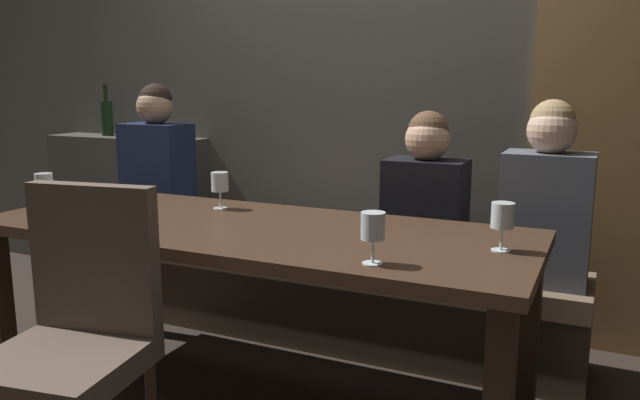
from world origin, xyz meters
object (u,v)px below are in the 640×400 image
at_px(wine_glass_center_back, 503,218).
at_px(dessert_plate, 100,206).
at_px(banquette_bench, 324,295).
at_px(espresso_cup, 103,221).
at_px(wine_glass_far_right, 373,227).
at_px(fork_on_table, 119,212).
at_px(wine_glass_far_left, 220,183).
at_px(wine_glass_near_right, 44,185).
at_px(dining_table, 251,247).
at_px(diner_redhead, 158,163).
at_px(diner_bearded, 426,195).
at_px(wine_bottle_dark_red, 107,117).
at_px(diner_far_end, 547,198).
at_px(chair_near_side, 76,324).

bearing_deg(wine_glass_center_back, dessert_plate, -178.93).
distance_m(banquette_bench, espresso_cup, 1.22).
bearing_deg(wine_glass_center_back, wine_glass_far_right, -135.88).
bearing_deg(dessert_plate, fork_on_table, -10.88).
relative_size(wine_glass_far_left, espresso_cup, 1.37).
bearing_deg(wine_glass_near_right, espresso_cup, -16.70).
bearing_deg(espresso_cup, wine_glass_far_left, 67.05).
relative_size(dining_table, banquette_bench, 0.88).
xyz_separation_m(diner_redhead, wine_glass_near_right, (0.07, -0.85, 0.01)).
xyz_separation_m(diner_bearded, espresso_cup, (-1.01, -0.96, -0.02)).
height_order(wine_bottle_dark_red, wine_glass_near_right, wine_bottle_dark_red).
bearing_deg(dessert_plate, dining_table, 0.28).
xyz_separation_m(dining_table, dessert_plate, (-0.78, -0.00, 0.10)).
xyz_separation_m(wine_bottle_dark_red, wine_glass_far_left, (1.42, -0.83, -0.21)).
xyz_separation_m(banquette_bench, diner_far_end, (1.04, -0.02, 0.59)).
bearing_deg(diner_bearded, wine_glass_center_back, -56.14).
distance_m(banquette_bench, chair_near_side, 1.47).
bearing_deg(chair_near_side, wine_glass_far_right, 27.59).
bearing_deg(wine_bottle_dark_red, diner_bearded, -9.31).
relative_size(banquette_bench, diner_bearded, 3.48).
height_order(wine_glass_near_right, espresso_cup, wine_glass_near_right).
bearing_deg(banquette_bench, wine_bottle_dark_red, 168.36).
relative_size(banquette_bench, fork_on_table, 14.71).
bearing_deg(dessert_plate, wine_glass_near_right, -145.95).
bearing_deg(banquette_bench, diner_redhead, 179.12).
relative_size(wine_glass_far_left, wine_glass_center_back, 1.00).
bearing_deg(wine_glass_near_right, chair_near_side, -37.44).
relative_size(banquette_bench, dessert_plate, 13.16).
xyz_separation_m(wine_glass_far_left, dessert_plate, (-0.49, -0.23, -0.10)).
bearing_deg(wine_glass_far_right, diner_redhead, 148.61).
distance_m(banquette_bench, diner_redhead, 1.21).
height_order(dining_table, wine_glass_near_right, wine_glass_near_right).
height_order(dining_table, fork_on_table, fork_on_table).
distance_m(diner_far_end, espresso_cup, 1.81).
distance_m(chair_near_side, dessert_plate, 0.95).
bearing_deg(diner_far_end, wine_bottle_dark_red, 172.25).
bearing_deg(wine_glass_center_back, chair_near_side, -146.85).
xyz_separation_m(dining_table, diner_bearded, (0.51, 0.69, 0.14)).
relative_size(diner_bearded, wine_glass_center_back, 4.38).
xyz_separation_m(diner_bearded, wine_glass_near_right, (-1.48, -0.82, 0.06)).
relative_size(wine_glass_near_right, wine_glass_far_right, 1.00).
xyz_separation_m(diner_far_end, fork_on_table, (-1.68, -0.71, -0.07)).
bearing_deg(wine_glass_near_right, fork_on_table, 17.24).
bearing_deg(diner_far_end, diner_bearded, 178.96).
relative_size(banquette_bench, wine_glass_far_left, 15.24).
height_order(diner_far_end, wine_glass_near_right, diner_far_end).
height_order(espresso_cup, fork_on_table, espresso_cup).
xyz_separation_m(dining_table, fork_on_table, (-0.64, -0.03, 0.09)).
relative_size(dining_table, wine_glass_near_right, 13.41).
bearing_deg(dessert_plate, wine_glass_center_back, 1.07).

